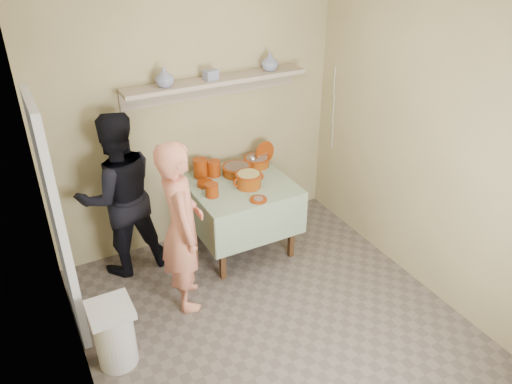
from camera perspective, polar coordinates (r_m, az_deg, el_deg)
ground at (r=4.34m, az=3.02°, el=-15.90°), size 3.50×3.50×0.00m
tile_panel at (r=4.10m, az=-21.71°, el=-3.38°), size 0.06×0.70×2.00m
plate_stack_a at (r=4.98m, az=-6.38°, el=2.73°), size 0.14×0.14×0.19m
plate_stack_b at (r=5.00m, az=-4.84°, el=2.71°), size 0.13×0.13×0.16m
bowl_stack at (r=4.64m, az=-5.06°, el=0.21°), size 0.13×0.13×0.13m
empty_bowl at (r=4.84m, az=-5.81°, el=0.94°), size 0.15×0.15×0.05m
propped_lid at (r=5.22m, az=1.00°, el=4.52°), size 0.25×0.09×0.25m
vase_right at (r=4.99m, az=1.60°, el=14.66°), size 0.22×0.22×0.17m
vase_left at (r=4.57m, az=-10.43°, el=12.80°), size 0.23×0.23×0.17m
ceramic_box at (r=4.73m, az=-5.20°, el=13.18°), size 0.14×0.11×0.09m
person_cook at (r=4.22m, az=-8.47°, el=-3.98°), size 0.48×0.63×1.56m
person_helper at (r=4.75m, az=-15.40°, el=-0.39°), size 0.81×0.64×1.61m
room_shell at (r=3.39m, az=3.73°, el=3.63°), size 3.04×3.54×2.62m
serving_table at (r=4.94m, az=-1.86°, el=-0.17°), size 0.97×0.97×0.76m
cazuela_meat_a at (r=5.01m, az=-2.24°, el=2.61°), size 0.30×0.30×0.10m
cazuela_meat_b at (r=5.19m, az=0.10°, el=3.62°), size 0.28×0.28×0.10m
ladle at (r=5.11m, az=-0.34°, el=3.83°), size 0.08×0.26×0.19m
cazuela_rice at (r=4.77m, az=-0.85°, el=1.51°), size 0.33×0.25×0.14m
front_plate at (r=4.58m, az=0.27°, el=-0.85°), size 0.16×0.16×0.03m
wall_shelf at (r=4.82m, az=-4.62°, el=12.38°), size 1.80×0.25×0.21m
trash_bin at (r=4.07m, az=-15.87°, el=-15.38°), size 0.32×0.32×0.56m
electrical_cord at (r=5.42m, az=8.84°, el=9.38°), size 0.01×0.05×0.90m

